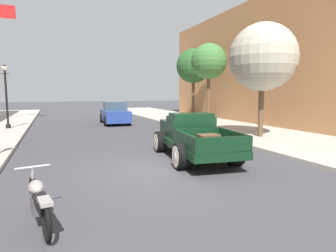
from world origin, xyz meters
TOP-DOWN VIEW (x-y plane):
  - ground_plane at (0.00, 0.00)m, footprint 140.00×140.00m
  - sidewalk_right at (7.25, 0.00)m, footprint 5.50×64.00m
  - building_right_storefront at (16.00, 7.21)m, footprint 12.00×28.00m
  - hotrod_truck_dark_green at (1.62, 1.19)m, footprint 2.55×5.07m
  - motorcycle_parked at (-3.30, -2.71)m, footprint 0.66×2.10m
  - car_background_blue at (1.25, 13.31)m, footprint 2.03×4.38m
  - street_lamp_far at (-5.59, 11.75)m, footprint 0.50×0.32m
  - street_tree_nearest at (6.51, 3.40)m, footprint 3.26×3.26m
  - street_tree_second at (7.72, 10.76)m, footprint 2.59×2.59m
  - street_tree_third at (8.22, 14.22)m, footprint 2.92×2.92m

SIDE VIEW (x-z plane):
  - ground_plane at x=0.00m, z-range 0.00..0.00m
  - sidewalk_right at x=7.25m, z-range 0.00..0.15m
  - motorcycle_parked at x=-3.30m, z-range -0.02..0.91m
  - hotrod_truck_dark_green at x=1.62m, z-range -0.04..1.54m
  - car_background_blue at x=1.25m, z-range -0.06..1.59m
  - street_lamp_far at x=-5.59m, z-range 0.46..4.31m
  - street_tree_nearest at x=6.51m, z-range 1.25..6.75m
  - building_right_storefront at x=16.00m, z-range 0.00..8.70m
  - street_tree_third at x=8.22m, z-range 1.60..7.48m
  - street_tree_second at x=7.72m, z-range 1.68..7.41m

